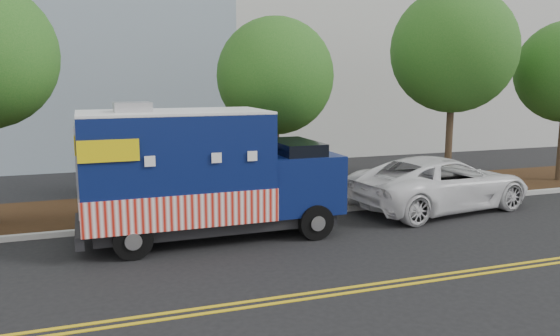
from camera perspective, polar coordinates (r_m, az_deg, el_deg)
name	(u,v)px	position (r m, az deg, el deg)	size (l,w,h in m)	color
ground	(280,230)	(15.39, 0.02, -6.53)	(120.00, 120.00, 0.00)	black
curb	(265,216)	(16.65, -1.59, -5.03)	(120.00, 0.18, 0.15)	#9E9E99
mulch_strip	(246,201)	(18.61, -3.57, -3.49)	(120.00, 4.00, 0.15)	black
centerline_near	(352,287)	(11.51, 7.56, -12.23)	(120.00, 0.10, 0.01)	gold
centerline_far	(358,291)	(11.30, 8.15, -12.66)	(120.00, 0.10, 0.01)	gold
tree_b	(275,76)	(18.50, -0.49, 9.56)	(3.92, 3.92, 6.24)	#38281C
tree_c	(454,50)	(21.35, 17.68, 11.63)	(4.57, 4.57, 7.50)	#38281C
sign_post	(87,189)	(15.97, -19.52, -2.07)	(0.06, 0.06, 2.40)	#473828
food_truck	(199,177)	(14.46, -8.49, -0.98)	(6.95, 2.73, 3.64)	black
white_car	(440,183)	(18.42, 16.42, -1.51)	(2.85, 6.17, 1.72)	white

